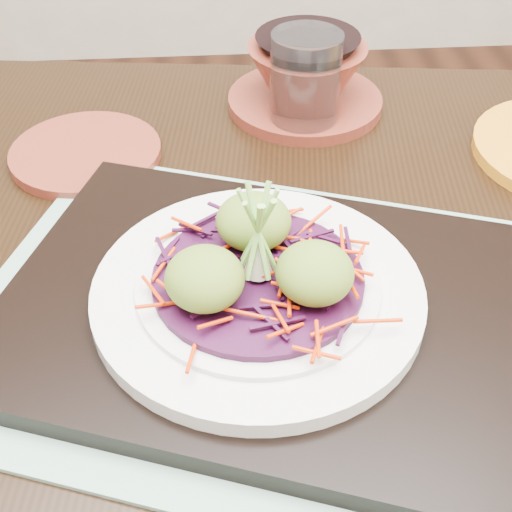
{
  "coord_description": "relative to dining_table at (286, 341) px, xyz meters",
  "views": [
    {
      "loc": [
        -0.05,
        -0.48,
        1.16
      ],
      "look_at": [
        -0.01,
        -0.05,
        0.79
      ],
      "focal_mm": 50.0,
      "sensor_mm": 36.0,
      "label": 1
    }
  ],
  "objects": [
    {
      "name": "guacamole_scoops",
      "position": [
        -0.03,
        -0.06,
        0.17
      ],
      "size": [
        0.14,
        0.13,
        0.05
      ],
      "color": "#5D7222",
      "rests_on": "cabbage_bed"
    },
    {
      "name": "white_plate",
      "position": [
        -0.03,
        -0.06,
        0.13
      ],
      "size": [
        0.26,
        0.26,
        0.02
      ],
      "color": "silver",
      "rests_on": "serving_tray"
    },
    {
      "name": "scallion_garnish",
      "position": [
        -0.03,
        -0.06,
        0.19
      ],
      "size": [
        0.06,
        0.06,
        0.09
      ],
      "primitive_type": null,
      "color": "#77B448",
      "rests_on": "cabbage_bed"
    },
    {
      "name": "terracotta_bowl_set",
      "position": [
        0.05,
        0.28,
        0.13
      ],
      "size": [
        0.24,
        0.24,
        0.08
      ],
      "rotation": [
        0.0,
        0.0,
        -0.39
      ],
      "color": "maroon",
      "rests_on": "dining_table"
    },
    {
      "name": "carrot_julienne",
      "position": [
        -0.03,
        -0.06,
        0.15
      ],
      "size": [
        0.2,
        0.2,
        0.01
      ],
      "primitive_type": null,
      "color": "red",
      "rests_on": "cabbage_bed"
    },
    {
      "name": "cabbage_bed",
      "position": [
        -0.03,
        -0.06,
        0.14
      ],
      "size": [
        0.17,
        0.17,
        0.01
      ],
      "primitive_type": "cylinder",
      "color": "#350A2D",
      "rests_on": "white_plate"
    },
    {
      "name": "dining_table",
      "position": [
        0.0,
        0.0,
        0.0
      ],
      "size": [
        1.27,
        0.92,
        0.74
      ],
      "rotation": [
        0.0,
        0.0,
        -0.12
      ],
      "color": "black",
      "rests_on": "ground"
    },
    {
      "name": "water_glass",
      "position": [
        0.04,
        0.24,
        0.15
      ],
      "size": [
        0.08,
        0.08,
        0.11
      ],
      "primitive_type": "cylinder",
      "rotation": [
        0.0,
        0.0,
        -0.04
      ],
      "color": "white",
      "rests_on": "dining_table"
    },
    {
      "name": "terracotta_side_plate",
      "position": [
        -0.2,
        0.19,
        0.1
      ],
      "size": [
        0.17,
        0.17,
        0.01
      ],
      "primitive_type": "cylinder",
      "rotation": [
        0.0,
        0.0,
        -0.05
      ],
      "color": "maroon",
      "rests_on": "dining_table"
    },
    {
      "name": "serving_tray",
      "position": [
        -0.03,
        -0.06,
        0.11
      ],
      "size": [
        0.48,
        0.42,
        0.02
      ],
      "primitive_type": "cube",
      "rotation": [
        0.0,
        0.0,
        -0.34
      ],
      "color": "black",
      "rests_on": "placemat"
    },
    {
      "name": "placemat",
      "position": [
        -0.03,
        -0.06,
        0.1
      ],
      "size": [
        0.56,
        0.5,
        0.0
      ],
      "primitive_type": "cube",
      "rotation": [
        0.0,
        0.0,
        -0.34
      ],
      "color": "gray",
      "rests_on": "dining_table"
    }
  ]
}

